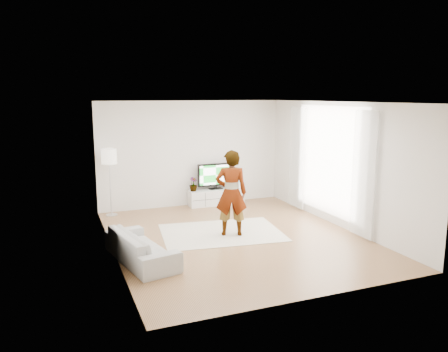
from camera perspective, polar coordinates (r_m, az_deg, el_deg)
name	(u,v)px	position (r m, az deg, el deg)	size (l,w,h in m)	color
floor	(236,237)	(9.25, 1.54, -7.99)	(6.00, 6.00, 0.00)	#AB7C4D
ceiling	(236,102)	(8.78, 1.63, 9.62)	(6.00, 6.00, 0.00)	white
wall_left	(111,180)	(8.27, -14.56, -0.54)	(0.02, 6.00, 2.80)	silver
wall_right	(338,165)	(10.14, 14.69, 1.45)	(0.02, 6.00, 2.80)	silver
wall_back	(192,154)	(11.70, -4.20, 2.93)	(5.00, 0.02, 2.80)	silver
wall_front	(319,206)	(6.32, 12.34, -3.80)	(5.00, 0.02, 2.80)	silver
window	(330,161)	(10.37, 13.64, 1.97)	(0.01, 2.60, 2.50)	white
curtain_near	(364,174)	(9.31, 17.79, 0.20)	(0.04, 0.70, 2.60)	white
curtain_far	(297,158)	(11.41, 9.54, 2.37)	(0.04, 0.70, 2.60)	white
media_console	(216,197)	(11.88, -1.04, -2.74)	(1.52, 0.43, 0.43)	silver
television	(216,175)	(11.79, -1.10, 0.10)	(1.01, 0.20, 0.70)	black
game_console	(239,184)	(12.06, 1.91, -1.03)	(0.06, 0.15, 0.20)	white
potted_plant	(193,184)	(11.59, -4.04, -1.08)	(0.21, 0.21, 0.37)	#3F7238
rug	(221,233)	(9.53, -0.35, -7.40)	(2.54, 1.83, 0.01)	beige
player	(231,193)	(9.14, 0.94, -2.23)	(0.66, 0.43, 1.82)	#334772
sofa	(141,246)	(8.05, -10.77, -9.02)	(1.86, 0.73, 0.54)	#AAAAA5
floor_lamp	(109,159)	(10.95, -14.78, 2.12)	(0.37, 0.37, 1.66)	silver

